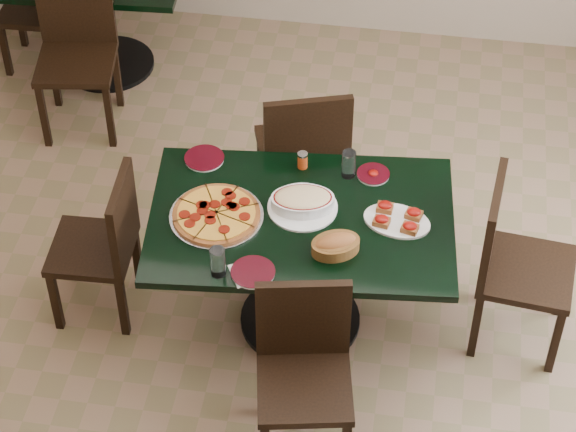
% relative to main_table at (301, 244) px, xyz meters
% --- Properties ---
extents(floor, '(5.50, 5.50, 0.00)m').
position_rel_main_table_xyz_m(floor, '(0.03, -0.07, -0.57)').
color(floor, '#81634A').
rests_on(floor, ground).
extents(main_table, '(1.52, 1.06, 0.75)m').
position_rel_main_table_xyz_m(main_table, '(0.00, 0.00, 0.00)').
color(main_table, black).
rests_on(main_table, floor).
extents(chair_far, '(0.57, 0.57, 0.98)m').
position_rel_main_table_xyz_m(chair_far, '(-0.09, 0.71, -0.02)').
color(chair_far, black).
rests_on(chair_far, floor).
extents(chair_near, '(0.49, 0.49, 0.90)m').
position_rel_main_table_xyz_m(chair_near, '(0.11, -0.66, -0.06)').
color(chair_near, black).
rests_on(chair_near, floor).
extents(chair_right, '(0.49, 0.49, 0.96)m').
position_rel_main_table_xyz_m(chair_right, '(1.01, 0.10, -0.03)').
color(chair_right, black).
rests_on(chair_right, floor).
extents(chair_left, '(0.42, 0.42, 0.87)m').
position_rel_main_table_xyz_m(chair_left, '(-0.97, -0.04, -0.08)').
color(chair_left, black).
rests_on(chair_left, floor).
extents(back_chair_near, '(0.51, 0.51, 0.97)m').
position_rel_main_table_xyz_m(back_chair_near, '(-1.57, 1.47, -0.02)').
color(back_chair_near, black).
rests_on(back_chair_near, floor).
extents(back_chair_left, '(0.40, 0.40, 0.83)m').
position_rel_main_table_xyz_m(back_chair_left, '(-1.95, 1.97, -0.11)').
color(back_chair_left, black).
rests_on(back_chair_left, floor).
extents(pepperoni_pizza, '(0.45, 0.45, 0.04)m').
position_rel_main_table_xyz_m(pepperoni_pizza, '(-0.40, -0.06, 0.20)').
color(pepperoni_pizza, silver).
rests_on(pepperoni_pizza, main_table).
extents(lasagna_casserole, '(0.34, 0.34, 0.09)m').
position_rel_main_table_xyz_m(lasagna_casserole, '(-0.00, 0.06, 0.23)').
color(lasagna_casserole, white).
rests_on(lasagna_casserole, main_table).
extents(bread_basket, '(0.27, 0.24, 0.10)m').
position_rel_main_table_xyz_m(bread_basket, '(0.19, -0.19, 0.22)').
color(bread_basket, brown).
rests_on(bread_basket, main_table).
extents(bruschetta_platter, '(0.36, 0.29, 0.05)m').
position_rel_main_table_xyz_m(bruschetta_platter, '(0.45, 0.04, 0.21)').
color(bruschetta_platter, white).
rests_on(bruschetta_platter, main_table).
extents(side_plate_near, '(0.20, 0.20, 0.02)m').
position_rel_main_table_xyz_m(side_plate_near, '(-0.16, -0.39, 0.19)').
color(side_plate_near, white).
rests_on(side_plate_near, main_table).
extents(side_plate_far_r, '(0.16, 0.16, 0.03)m').
position_rel_main_table_xyz_m(side_plate_far_r, '(0.31, 0.35, 0.19)').
color(side_plate_far_r, white).
rests_on(side_plate_far_r, main_table).
extents(side_plate_far_l, '(0.20, 0.20, 0.02)m').
position_rel_main_table_xyz_m(side_plate_far_l, '(-0.54, 0.34, 0.19)').
color(side_plate_far_l, white).
rests_on(side_plate_far_l, main_table).
extents(napkin_setting, '(0.20, 0.20, 0.01)m').
position_rel_main_table_xyz_m(napkin_setting, '(-0.18, -0.39, 0.18)').
color(napkin_setting, white).
rests_on(napkin_setting, main_table).
extents(water_glass_a, '(0.07, 0.07, 0.15)m').
position_rel_main_table_xyz_m(water_glass_a, '(0.19, 0.33, 0.26)').
color(water_glass_a, white).
rests_on(water_glass_a, main_table).
extents(water_glass_b, '(0.07, 0.07, 0.15)m').
position_rel_main_table_xyz_m(water_glass_b, '(-0.32, -0.42, 0.26)').
color(water_glass_b, white).
rests_on(water_glass_b, main_table).
extents(pepper_shaker, '(0.05, 0.05, 0.09)m').
position_rel_main_table_xyz_m(pepper_shaker, '(-0.05, 0.36, 0.23)').
color(pepper_shaker, '#C63D15').
rests_on(pepper_shaker, main_table).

